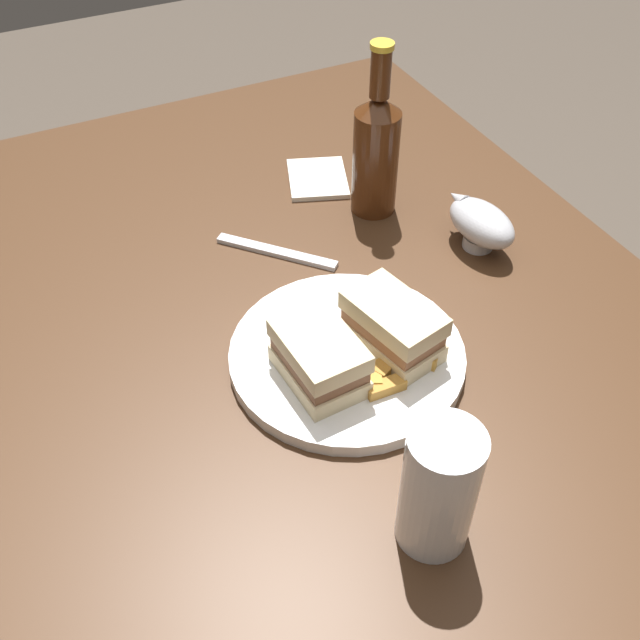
{
  "coord_description": "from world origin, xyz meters",
  "views": [
    {
      "loc": [
        -0.64,
        0.28,
        1.42
      ],
      "look_at": [
        -0.05,
        -0.01,
        0.79
      ],
      "focal_mm": 41.99,
      "sensor_mm": 36.0,
      "label": 1
    }
  ],
  "objects_px": {
    "gravy_boat": "(481,223)",
    "sandwich_half_left": "(319,358)",
    "plate": "(347,356)",
    "cider_bottle": "(376,150)",
    "pint_glass": "(438,494)",
    "sandwich_half_right": "(393,326)",
    "napkin": "(318,178)",
    "fork": "(277,252)"
  },
  "relations": [
    {
      "from": "pint_glass",
      "to": "plate",
      "type": "bearing_deg",
      "value": -7.54
    },
    {
      "from": "sandwich_half_right",
      "to": "cider_bottle",
      "type": "xyz_separation_m",
      "value": [
        0.28,
        -0.13,
        0.05
      ]
    },
    {
      "from": "plate",
      "to": "sandwich_half_left",
      "type": "height_order",
      "value": "sandwich_half_left"
    },
    {
      "from": "pint_glass",
      "to": "gravy_boat",
      "type": "bearing_deg",
      "value": -40.21
    },
    {
      "from": "plate",
      "to": "napkin",
      "type": "xyz_separation_m",
      "value": [
        0.37,
        -0.14,
        -0.0
      ]
    },
    {
      "from": "sandwich_half_right",
      "to": "gravy_boat",
      "type": "bearing_deg",
      "value": -58.64
    },
    {
      "from": "plate",
      "to": "pint_glass",
      "type": "relative_size",
      "value": 1.9
    },
    {
      "from": "plate",
      "to": "cider_bottle",
      "type": "relative_size",
      "value": 1.11
    },
    {
      "from": "pint_glass",
      "to": "napkin",
      "type": "relative_size",
      "value": 1.36
    },
    {
      "from": "sandwich_half_left",
      "to": "pint_glass",
      "type": "distance_m",
      "value": 0.22
    },
    {
      "from": "plate",
      "to": "cider_bottle",
      "type": "distance_m",
      "value": 0.33
    },
    {
      "from": "sandwich_half_left",
      "to": "pint_glass",
      "type": "xyz_separation_m",
      "value": [
        -0.22,
        -0.02,
        0.02
      ]
    },
    {
      "from": "sandwich_half_right",
      "to": "gravy_boat",
      "type": "relative_size",
      "value": 1.01
    },
    {
      "from": "sandwich_half_left",
      "to": "fork",
      "type": "height_order",
      "value": "sandwich_half_left"
    },
    {
      "from": "plate",
      "to": "pint_glass",
      "type": "distance_m",
      "value": 0.25
    },
    {
      "from": "plate",
      "to": "sandwich_half_left",
      "type": "relative_size",
      "value": 2.45
    },
    {
      "from": "gravy_boat",
      "to": "fork",
      "type": "xyz_separation_m",
      "value": [
        0.11,
        0.26,
        -0.04
      ]
    },
    {
      "from": "plate",
      "to": "cider_bottle",
      "type": "bearing_deg",
      "value": -34.65
    },
    {
      "from": "plate",
      "to": "cider_bottle",
      "type": "xyz_separation_m",
      "value": [
        0.26,
        -0.18,
        0.09
      ]
    },
    {
      "from": "sandwich_half_left",
      "to": "cider_bottle",
      "type": "distance_m",
      "value": 0.37
    },
    {
      "from": "plate",
      "to": "pint_glass",
      "type": "bearing_deg",
      "value": 172.46
    },
    {
      "from": "sandwich_half_left",
      "to": "napkin",
      "type": "height_order",
      "value": "sandwich_half_left"
    },
    {
      "from": "gravy_boat",
      "to": "napkin",
      "type": "distance_m",
      "value": 0.28
    },
    {
      "from": "cider_bottle",
      "to": "napkin",
      "type": "relative_size",
      "value": 2.33
    },
    {
      "from": "pint_glass",
      "to": "gravy_boat",
      "type": "distance_m",
      "value": 0.47
    },
    {
      "from": "plate",
      "to": "cider_bottle",
      "type": "height_order",
      "value": "cider_bottle"
    },
    {
      "from": "sandwich_half_right",
      "to": "gravy_boat",
      "type": "height_order",
      "value": "sandwich_half_right"
    },
    {
      "from": "sandwich_half_right",
      "to": "pint_glass",
      "type": "distance_m",
      "value": 0.24
    },
    {
      "from": "sandwich_half_right",
      "to": "fork",
      "type": "relative_size",
      "value": 0.73
    },
    {
      "from": "sandwich_half_right",
      "to": "napkin",
      "type": "distance_m",
      "value": 0.4
    },
    {
      "from": "pint_glass",
      "to": "fork",
      "type": "bearing_deg",
      "value": -4.68
    },
    {
      "from": "sandwich_half_left",
      "to": "fork",
      "type": "distance_m",
      "value": 0.26
    },
    {
      "from": "sandwich_half_left",
      "to": "sandwich_half_right",
      "type": "bearing_deg",
      "value": -86.23
    },
    {
      "from": "sandwich_half_left",
      "to": "fork",
      "type": "relative_size",
      "value": 0.64
    },
    {
      "from": "gravy_boat",
      "to": "sandwich_half_left",
      "type": "bearing_deg",
      "value": 113.76
    },
    {
      "from": "sandwich_half_left",
      "to": "gravy_boat",
      "type": "bearing_deg",
      "value": -66.24
    },
    {
      "from": "plate",
      "to": "fork",
      "type": "xyz_separation_m",
      "value": [
        0.23,
        -0.01,
        -0.01
      ]
    },
    {
      "from": "sandwich_half_left",
      "to": "gravy_boat",
      "type": "xyz_separation_m",
      "value": [
        0.14,
        -0.32,
        -0.01
      ]
    },
    {
      "from": "gravy_boat",
      "to": "cider_bottle",
      "type": "distance_m",
      "value": 0.18
    },
    {
      "from": "sandwich_half_right",
      "to": "pint_glass",
      "type": "height_order",
      "value": "pint_glass"
    },
    {
      "from": "sandwich_half_left",
      "to": "napkin",
      "type": "xyz_separation_m",
      "value": [
        0.39,
        -0.19,
        -0.05
      ]
    },
    {
      "from": "sandwich_half_right",
      "to": "cider_bottle",
      "type": "height_order",
      "value": "cider_bottle"
    }
  ]
}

